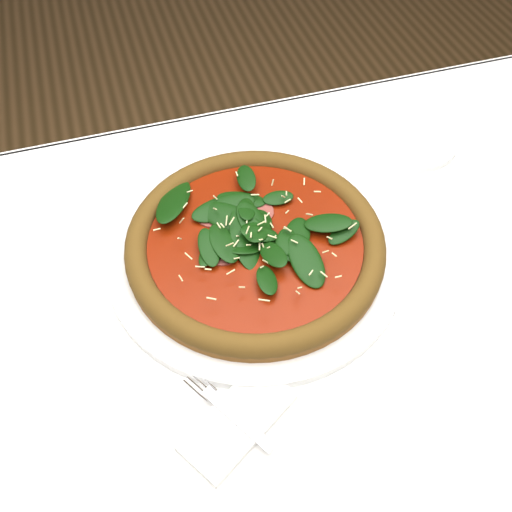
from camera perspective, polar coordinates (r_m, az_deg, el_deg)
name	(u,v)px	position (r m, az deg, el deg)	size (l,w,h in m)	color
ground	(278,484)	(1.41, 2.26, -21.83)	(6.00, 6.00, 0.00)	brown
dining_table	(293,343)	(0.81, 3.71, -8.69)	(1.21, 0.81, 0.75)	white
plate	(255,251)	(0.76, -0.08, 0.52)	(0.39, 0.39, 0.02)	white
pizza	(255,240)	(0.74, -0.08, 1.62)	(0.36, 0.36, 0.04)	#9B5F25
napkin	(238,421)	(0.64, -1.83, -16.20)	(0.13, 0.06, 0.01)	white
fork	(222,405)	(0.64, -3.37, -14.68)	(0.08, 0.12, 0.00)	silver
saucer_far	(412,139)	(0.95, 15.37, 11.17)	(0.14, 0.14, 0.01)	white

